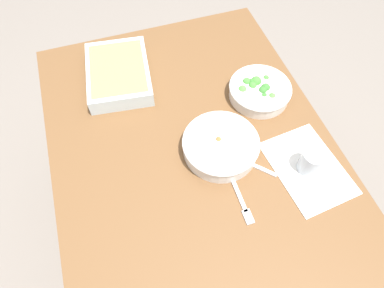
% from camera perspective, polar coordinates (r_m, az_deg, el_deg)
% --- Properties ---
extents(ground_plane, '(6.00, 6.00, 0.00)m').
position_cam_1_polar(ground_plane, '(1.79, 0.00, -12.91)').
color(ground_plane, slate).
extents(dining_table, '(1.20, 0.90, 0.74)m').
position_cam_1_polar(dining_table, '(1.20, 0.00, -2.33)').
color(dining_table, brown).
rests_on(dining_table, ground_plane).
extents(placemat, '(0.30, 0.23, 0.00)m').
position_cam_1_polar(placemat, '(1.13, 18.63, -3.77)').
color(placemat, silver).
rests_on(placemat, dining_table).
extents(stew_bowl, '(0.24, 0.24, 0.06)m').
position_cam_1_polar(stew_bowl, '(1.08, 4.76, -0.23)').
color(stew_bowl, silver).
rests_on(stew_bowl, dining_table).
extents(broccoli_bowl, '(0.22, 0.22, 0.07)m').
position_cam_1_polar(broccoli_bowl, '(1.24, 11.12, 8.72)').
color(broccoli_bowl, silver).
rests_on(broccoli_bowl, dining_table).
extents(baking_dish, '(0.32, 0.26, 0.06)m').
position_cam_1_polar(baking_dish, '(1.30, -12.10, 11.44)').
color(baking_dish, silver).
rests_on(baking_dish, dining_table).
extents(drink_cup, '(0.07, 0.07, 0.08)m').
position_cam_1_polar(drink_cup, '(1.10, 19.14, -2.85)').
color(drink_cup, '#B2BCC6').
rests_on(drink_cup, dining_table).
extents(spoon_by_stew, '(0.14, 0.13, 0.01)m').
position_cam_1_polar(spoon_by_stew, '(1.10, 8.45, -2.68)').
color(spoon_by_stew, silver).
rests_on(spoon_by_stew, dining_table).
extents(spoon_by_broccoli, '(0.06, 0.17, 0.01)m').
position_cam_1_polar(spoon_by_broccoli, '(1.24, 9.42, 7.16)').
color(spoon_by_broccoli, silver).
rests_on(spoon_by_broccoli, dining_table).
extents(fork_on_table, '(0.18, 0.02, 0.01)m').
position_cam_1_polar(fork_on_table, '(1.03, 8.17, -9.27)').
color(fork_on_table, silver).
rests_on(fork_on_table, dining_table).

